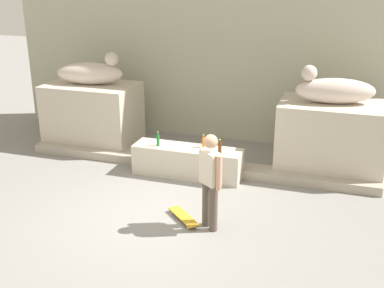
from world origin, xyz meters
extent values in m
plane|color=gray|center=(0.00, 0.00, 0.00)|extent=(40.00, 40.00, 0.00)
cube|color=#B5B69C|center=(0.00, 4.69, 3.43)|extent=(11.13, 0.60, 6.86)
cube|color=beige|center=(-2.81, 2.96, 0.77)|extent=(2.16, 1.38, 1.54)
cube|color=beige|center=(2.81, 2.96, 0.77)|extent=(2.16, 1.38, 1.54)
ellipsoid|color=beige|center=(-2.81, 2.96, 1.80)|extent=(1.68, 0.86, 0.52)
sphere|color=beige|center=(-2.27, 3.06, 2.15)|extent=(0.32, 0.32, 0.32)
ellipsoid|color=beige|center=(2.81, 2.96, 1.80)|extent=(1.68, 0.86, 0.52)
sphere|color=beige|center=(2.27, 2.85, 2.15)|extent=(0.32, 0.32, 0.32)
cube|color=beige|center=(0.00, 1.85, 0.32)|extent=(2.30, 0.61, 0.64)
cylinder|color=brown|center=(1.13, -0.18, 0.41)|extent=(0.14, 0.14, 0.82)
cylinder|color=brown|center=(0.98, -0.05, 0.41)|extent=(0.14, 0.14, 0.82)
cube|color=beige|center=(1.06, -0.11, 1.10)|extent=(0.41, 0.38, 0.56)
sphere|color=tan|center=(1.06, -0.11, 1.55)|extent=(0.23, 0.23, 0.23)
cylinder|color=tan|center=(1.23, -0.25, 1.09)|extent=(0.09, 0.09, 0.58)
cylinder|color=tan|center=(0.88, 0.02, 1.09)|extent=(0.09, 0.09, 0.58)
cube|color=gold|center=(0.55, 0.00, 0.07)|extent=(0.72, 0.70, 0.02)
cylinder|color=white|center=(0.28, 0.16, 0.03)|extent=(0.06, 0.06, 0.06)
cylinder|color=white|center=(0.38, 0.26, 0.03)|extent=(0.06, 0.06, 0.06)
cylinder|color=white|center=(0.72, -0.25, 0.03)|extent=(0.06, 0.06, 0.06)
cylinder|color=white|center=(0.81, -0.15, 0.03)|extent=(0.06, 0.06, 0.06)
cylinder|color=#593314|center=(0.73, 1.72, 0.75)|extent=(0.07, 0.07, 0.23)
cylinder|color=#593314|center=(0.73, 1.72, 0.90)|extent=(0.03, 0.03, 0.06)
cylinder|color=yellow|center=(0.73, 1.72, 0.93)|extent=(0.04, 0.04, 0.01)
cylinder|color=orange|center=(0.32, 1.96, 0.74)|extent=(0.06, 0.06, 0.21)
cylinder|color=orange|center=(0.32, 1.96, 0.87)|extent=(0.03, 0.03, 0.06)
cylinder|color=yellow|center=(0.32, 1.96, 0.91)|extent=(0.03, 0.03, 0.01)
cylinder|color=#1E722D|center=(-0.61, 1.75, 0.76)|extent=(0.06, 0.06, 0.24)
cylinder|color=#1E722D|center=(-0.61, 1.75, 0.91)|extent=(0.03, 0.03, 0.06)
cylinder|color=yellow|center=(-0.61, 1.75, 0.94)|extent=(0.03, 0.03, 0.01)
cube|color=#A9A08F|center=(0.00, 2.25, 0.10)|extent=(7.79, 0.50, 0.19)
camera|label=1|loc=(2.97, -6.97, 4.11)|focal=44.64mm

